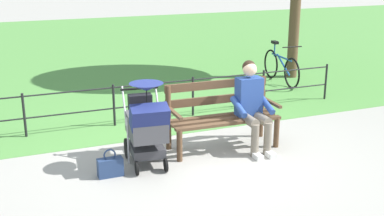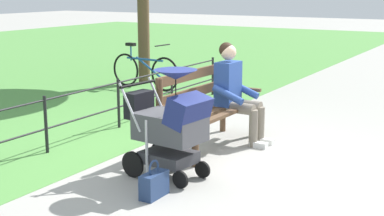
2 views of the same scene
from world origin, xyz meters
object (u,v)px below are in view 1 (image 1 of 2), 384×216
(bicycle, at_px, (281,67))
(person_on_bench, at_px, (252,103))
(stroller, at_px, (146,123))
(handbag, at_px, (110,167))
(park_bench, at_px, (221,112))

(bicycle, bearing_deg, person_on_bench, 51.89)
(stroller, distance_m, handbag, 0.73)
(person_on_bench, height_order, bicycle, person_on_bench)
(bicycle, bearing_deg, park_bench, 45.81)
(stroller, distance_m, bicycle, 5.21)
(park_bench, bearing_deg, stroller, 11.91)
(handbag, relative_size, bicycle, 0.22)
(person_on_bench, xyz_separation_m, bicycle, (-2.50, -3.18, -0.31))
(stroller, xyz_separation_m, bicycle, (-4.09, -3.22, -0.23))
(park_bench, height_order, handbag, park_bench)
(stroller, relative_size, handbag, 3.11)
(person_on_bench, bearing_deg, bicycle, -128.11)
(park_bench, bearing_deg, bicycle, -134.19)
(stroller, bearing_deg, park_bench, -168.09)
(person_on_bench, xyz_separation_m, stroller, (1.59, 0.03, -0.08))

